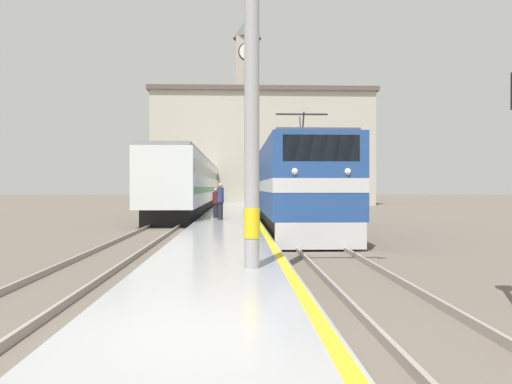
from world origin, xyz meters
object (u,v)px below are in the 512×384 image
Objects in this scene: clock_tower at (247,105)px; passenger_train at (201,185)px; second_waiting_passenger at (220,200)px; catenary_mast at (255,72)px; person_on_platform at (216,202)px; locomotive_train at (289,187)px.

passenger_train is at bearing -104.16° from clock_tower.
catenary_mast is at bearing -85.46° from second_waiting_passenger.
person_on_platform is 43.72m from clock_tower.
second_waiting_passenger is at bearing -78.96° from person_on_platform.
catenary_mast is at bearing -91.04° from clock_tower.
person_on_platform is at bearing 145.58° from locomotive_train.
locomotive_train is 4.49m from person_on_platform.
locomotive_train is 0.35× the size of passenger_train.
locomotive_train is 14.26m from catenary_mast.
catenary_mast reaches higher than person_on_platform.
passenger_train is 24.18m from second_waiting_passenger.
second_waiting_passenger is 0.07× the size of clock_tower.
person_on_platform is at bearing 95.14° from catenary_mast.
clock_tower is (1.06, 58.36, 8.95)m from catenary_mast.
passenger_train is (-6.01, 25.02, 0.23)m from locomotive_train.
catenary_mast reaches higher than locomotive_train.
locomotive_train reaches higher than passenger_train.
locomotive_train is 11.57× the size of person_on_platform.
catenary_mast is 16.75m from person_on_platform.
catenary_mast is 4.36× the size of second_waiting_passenger.
passenger_train reaches higher than person_on_platform.
passenger_train is at bearing 103.51° from locomotive_train.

